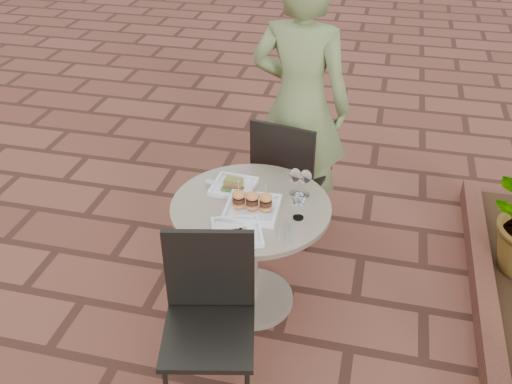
% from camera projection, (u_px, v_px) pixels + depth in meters
% --- Properties ---
extents(ground, '(60.00, 60.00, 0.00)m').
position_uv_depth(ground, '(209.00, 323.00, 3.42)').
color(ground, brown).
rests_on(ground, ground).
extents(cafe_table, '(0.90, 0.90, 0.73)m').
position_uv_depth(cafe_table, '(251.00, 240.00, 3.31)').
color(cafe_table, gray).
rests_on(cafe_table, ground).
extents(chair_far, '(0.52, 0.52, 0.93)m').
position_uv_depth(chair_far, '(287.00, 170.00, 3.84)').
color(chair_far, black).
rests_on(chair_far, ground).
extents(chair_near, '(0.53, 0.53, 0.93)m').
position_uv_depth(chair_near, '(209.00, 307.00, 2.77)').
color(chair_near, black).
rests_on(chair_near, ground).
extents(diner, '(0.73, 0.52, 1.86)m').
position_uv_depth(diner, '(300.00, 105.00, 3.80)').
color(diner, '#606F3D').
rests_on(diner, ground).
extents(plate_salmon, '(0.25, 0.25, 0.07)m').
position_uv_depth(plate_salmon, '(234.00, 186.00, 3.31)').
color(plate_salmon, silver).
rests_on(plate_salmon, cafe_table).
extents(plate_sliders, '(0.30, 0.30, 0.19)m').
position_uv_depth(plate_sliders, '(252.00, 205.00, 3.11)').
color(plate_sliders, silver).
rests_on(plate_sliders, cafe_table).
extents(plate_tuna, '(0.33, 0.33, 0.03)m').
position_uv_depth(plate_tuna, '(237.00, 232.00, 2.94)').
color(plate_tuna, silver).
rests_on(plate_tuna, cafe_table).
extents(wine_glass_right, '(0.07, 0.07, 0.17)m').
position_uv_depth(wine_glass_right, '(299.00, 200.00, 3.01)').
color(wine_glass_right, white).
rests_on(wine_glass_right, cafe_table).
extents(wine_glass_mid, '(0.07, 0.07, 0.16)m').
position_uv_depth(wine_glass_mid, '(295.00, 176.00, 3.22)').
color(wine_glass_mid, white).
rests_on(wine_glass_mid, cafe_table).
extents(wine_glass_far, '(0.07, 0.07, 0.16)m').
position_uv_depth(wine_glass_far, '(306.00, 178.00, 3.20)').
color(wine_glass_far, white).
rests_on(wine_glass_far, cafe_table).
extents(steel_ramekin, '(0.05, 0.05, 0.04)m').
position_uv_depth(steel_ramekin, '(210.00, 184.00, 3.32)').
color(steel_ramekin, silver).
rests_on(steel_ramekin, cafe_table).
extents(cutlery_set, '(0.14, 0.24, 0.00)m').
position_uv_depth(cutlery_set, '(285.00, 233.00, 2.96)').
color(cutlery_set, silver).
rests_on(cutlery_set, cafe_table).
extents(planter_curb, '(0.12, 3.00, 0.15)m').
position_uv_depth(planter_curb, '(488.00, 325.00, 3.31)').
color(planter_curb, brown).
rests_on(planter_curb, ground).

